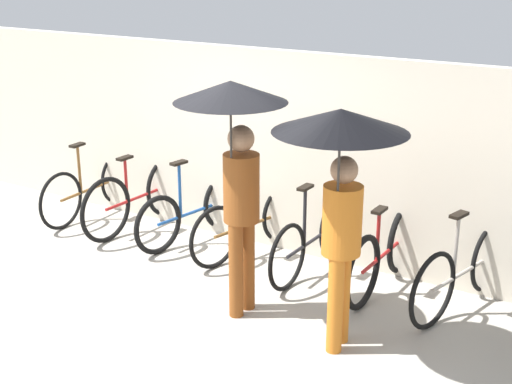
% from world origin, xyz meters
% --- Properties ---
extents(ground_plane, '(30.00, 30.00, 0.00)m').
position_xyz_m(ground_plane, '(0.00, 0.00, 0.00)').
color(ground_plane, '#9E998E').
extents(back_wall, '(13.63, 0.12, 2.20)m').
position_xyz_m(back_wall, '(0.00, 2.24, 1.10)').
color(back_wall, beige).
rests_on(back_wall, ground).
extents(parked_bicycle_0, '(0.44, 1.76, 1.02)m').
position_xyz_m(parked_bicycle_0, '(-2.33, 1.88, 0.37)').
color(parked_bicycle_0, black).
rests_on(parked_bicycle_0, ground).
extents(parked_bicycle_1, '(0.44, 1.82, 1.10)m').
position_xyz_m(parked_bicycle_1, '(-1.55, 1.86, 0.40)').
color(parked_bicycle_1, black).
rests_on(parked_bicycle_1, ground).
extents(parked_bicycle_2, '(0.48, 1.69, 1.03)m').
position_xyz_m(parked_bicycle_2, '(-0.78, 1.88, 0.35)').
color(parked_bicycle_2, black).
rests_on(parked_bicycle_2, ground).
extents(parked_bicycle_3, '(0.57, 1.69, 1.03)m').
position_xyz_m(parked_bicycle_3, '(0.00, 1.90, 0.36)').
color(parked_bicycle_3, black).
rests_on(parked_bicycle_3, ground).
extents(parked_bicycle_4, '(0.44, 1.69, 1.00)m').
position_xyz_m(parked_bicycle_4, '(0.78, 1.85, 0.36)').
color(parked_bicycle_4, black).
rests_on(parked_bicycle_4, ground).
extents(parked_bicycle_5, '(0.44, 1.68, 0.97)m').
position_xyz_m(parked_bicycle_5, '(1.55, 1.84, 0.37)').
color(parked_bicycle_5, black).
rests_on(parked_bicycle_5, ground).
extents(parked_bicycle_6, '(0.56, 1.71, 1.06)m').
position_xyz_m(parked_bicycle_6, '(2.33, 1.85, 0.38)').
color(parked_bicycle_6, black).
rests_on(parked_bicycle_6, ground).
extents(pedestrian_leading, '(0.96, 0.96, 2.16)m').
position_xyz_m(pedestrian_leading, '(0.63, 0.63, 1.67)').
color(pedestrian_leading, brown).
rests_on(pedestrian_leading, ground).
extents(pedestrian_center, '(1.04, 1.04, 2.06)m').
position_xyz_m(pedestrian_center, '(1.65, 0.53, 1.64)').
color(pedestrian_center, '#C66B1E').
rests_on(pedestrian_center, ground).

